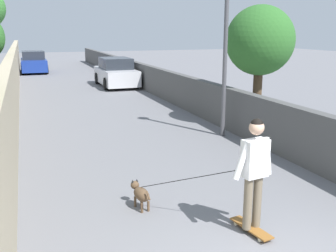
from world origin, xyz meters
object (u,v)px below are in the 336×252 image
at_px(lamp_post, 226,30).
at_px(person_skateboarder, 255,165).
at_px(skateboard, 251,228).
at_px(dog, 141,193).
at_px(tree_right_far, 260,41).
at_px(car_near, 116,73).
at_px(car_far, 34,63).

height_order(lamp_post, person_skateboarder, lamp_post).
xyz_separation_m(skateboard, person_skateboarder, (-0.00, 0.00, 1.01)).
xyz_separation_m(person_skateboarder, dog, (1.38, 1.34, -0.80)).
xyz_separation_m(tree_right_far, lamp_post, (-0.67, 1.54, 0.33)).
bearing_deg(tree_right_far, person_skateboarder, 147.13).
xyz_separation_m(tree_right_far, person_skateboarder, (-5.84, 3.77, -1.58)).
height_order(skateboard, car_near, car_near).
height_order(car_near, car_far, same).
distance_m(tree_right_far, car_far, 20.57).
distance_m(tree_right_far, dog, 7.19).
relative_size(car_near, car_far, 1.05).
bearing_deg(person_skateboarder, skateboard, 0.00).
height_order(lamp_post, skateboard, lamp_post).
relative_size(lamp_post, dog, 2.57).
bearing_deg(car_near, tree_right_far, -168.58).
distance_m(lamp_post, car_far, 20.85).
bearing_deg(person_skateboarder, tree_right_far, -32.87).
bearing_deg(car_far, person_skateboarder, -174.70).
xyz_separation_m(lamp_post, car_far, (20.21, 4.59, -2.28)).
relative_size(tree_right_far, person_skateboarder, 2.21).
distance_m(skateboard, dog, 1.93).
distance_m(lamp_post, dog, 5.88).
height_order(person_skateboarder, car_far, person_skateboarder).
bearing_deg(lamp_post, dog, 136.73).
bearing_deg(tree_right_far, dog, 131.14).
height_order(tree_right_far, person_skateboarder, tree_right_far).
bearing_deg(car_far, tree_right_far, -162.58).
bearing_deg(car_near, lamp_post, -176.95).
height_order(skateboard, person_skateboarder, person_skateboarder).
distance_m(lamp_post, skateboard, 6.35).
height_order(skateboard, car_far, car_far).
bearing_deg(tree_right_far, car_near, 11.42).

